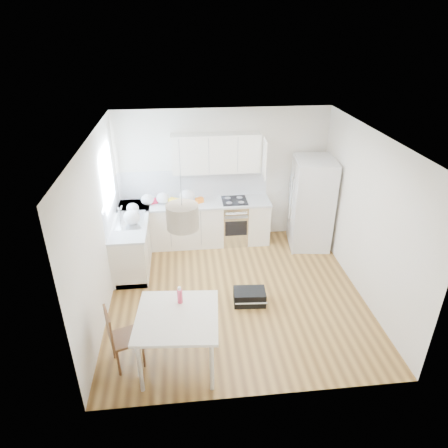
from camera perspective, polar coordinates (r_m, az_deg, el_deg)
The scene contains 29 objects.
floor at distance 6.93m, azimuth 1.70°, elevation -9.82°, with size 4.20×4.20×0.00m, color brown.
ceiling at distance 5.72m, azimuth 2.08°, elevation 12.29°, with size 4.20×4.20×0.00m, color white.
wall_back at distance 8.12m, azimuth -0.15°, elevation 6.91°, with size 4.20×4.20×0.00m, color silver.
wall_left at distance 6.29m, azimuth -17.43°, elevation -0.78°, with size 4.20×4.20×0.00m, color silver.
wall_right at distance 6.80m, azimuth 19.69°, elevation 1.02°, with size 4.20×4.20×0.00m, color silver.
window_glassblock at distance 7.17m, azimuth -16.27°, elevation 6.37°, with size 0.02×1.00×1.00m, color #BFE0F9.
cabinets_back at distance 8.18m, azimuth -4.11°, elevation 0.01°, with size 3.00×0.60×0.88m, color white.
cabinets_left at distance 7.71m, azimuth -12.86°, elevation -2.46°, with size 0.60×1.80×0.88m, color white.
counter_back at distance 7.98m, azimuth -4.22°, elevation 2.95°, with size 3.02×0.64×0.04m, color silver.
counter_left at distance 7.50m, azimuth -13.22°, elevation 0.59°, with size 0.64×1.82×0.04m, color silver.
backsplash_back at distance 8.13m, azimuth -4.38°, elevation 5.79°, with size 3.00×0.01×0.58m, color white.
backsplash_left at distance 7.41m, azimuth -15.73°, elevation 2.61°, with size 0.01×1.80×0.58m, color white.
upper_cabinets at distance 7.78m, azimuth -1.15°, elevation 10.08°, with size 1.70×0.32×0.75m, color white.
range_oven at distance 8.23m, azimuth 1.46°, elevation 0.28°, with size 0.50×0.61×0.88m, color silver, non-canonical shape.
sink at distance 7.45m, azimuth -13.27°, elevation 0.52°, with size 0.50×0.80×0.16m, color silver, non-canonical shape.
refrigerator at distance 8.14m, azimuth 12.45°, elevation 2.95°, with size 0.87×0.91×1.82m, color silver, non-canonical shape.
dining_table at distance 5.29m, azimuth -6.68°, elevation -13.64°, with size 1.13×1.13×0.82m.
dining_chair at distance 5.60m, azimuth -13.80°, elevation -15.31°, with size 0.39×0.39×0.93m, color #482B15, non-canonical shape.
drink_bottle at distance 5.36m, azimuth -6.34°, elevation -10.02°, with size 0.07×0.07×0.25m, color #DB3C5E.
gym_bag at distance 6.66m, azimuth 3.66°, elevation -10.33°, with size 0.51×0.34×0.24m, color black.
pendant_lamp at distance 4.55m, azimuth -5.95°, elevation 1.03°, with size 0.37×0.37×0.29m, color #BDAA91.
grocery_bag_a at distance 7.94m, azimuth -10.91°, elevation 3.44°, with size 0.25×0.21×0.22m, color silver.
grocery_bag_b at distance 7.95m, azimuth -8.73°, elevation 3.67°, with size 0.26×0.22×0.23m, color silver.
grocery_bag_c at distance 7.93m, azimuth -5.32°, elevation 3.98°, with size 0.30×0.26×0.27m, color silver.
grocery_bag_d at distance 7.65m, azimuth -12.93°, elevation 2.20°, with size 0.23×0.19×0.20m, color silver.
grocery_bag_e at distance 7.23m, azimuth -13.04°, elevation 0.94°, with size 0.30×0.25×0.27m, color silver.
snack_orange at distance 7.94m, azimuth -3.53°, elevation 3.41°, with size 0.15×0.09×0.10m, color orange.
snack_yellow at distance 7.90m, azimuth -7.21°, elevation 3.21°, with size 0.18×0.11×0.12m, color yellow.
snack_red at distance 8.01m, azimuth -10.00°, elevation 3.26°, with size 0.15×0.09×0.10m, color #B51631.
Camera 1 is at (-0.79, -5.47, 4.18)m, focal length 32.00 mm.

